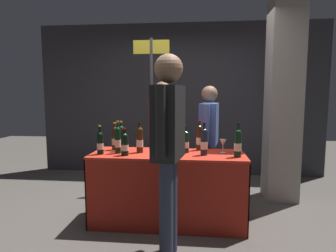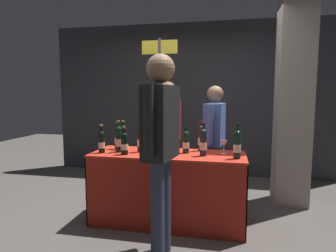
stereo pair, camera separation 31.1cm
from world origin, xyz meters
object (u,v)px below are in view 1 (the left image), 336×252
(featured_wine_bottle, at_px, (140,139))
(flower_vase, at_px, (166,141))
(tasting_table, at_px, (168,176))
(taster_foreground_right, at_px, (169,137))
(vendor_presenter, at_px, (209,133))
(display_bottle_0, at_px, (115,138))
(booth_signpost, at_px, (152,96))
(concrete_pillar, at_px, (285,67))
(wine_glass_near_vendor, at_px, (223,143))

(featured_wine_bottle, relative_size, flower_vase, 0.98)
(tasting_table, distance_m, taster_foreground_right, 0.86)
(vendor_presenter, height_order, taster_foreground_right, taster_foreground_right)
(tasting_table, distance_m, display_bottle_0, 0.76)
(display_bottle_0, relative_size, booth_signpost, 0.14)
(tasting_table, relative_size, vendor_presenter, 1.09)
(tasting_table, relative_size, display_bottle_0, 5.23)
(featured_wine_bottle, distance_m, vendor_presenter, 1.06)
(concrete_pillar, relative_size, booth_signpost, 1.59)
(vendor_presenter, bearing_deg, featured_wine_bottle, -38.40)
(flower_vase, relative_size, vendor_presenter, 0.22)
(flower_vase, distance_m, taster_foreground_right, 0.65)
(featured_wine_bottle, relative_size, display_bottle_0, 1.05)
(wine_glass_near_vendor, height_order, taster_foreground_right, taster_foreground_right)
(concrete_pillar, xyz_separation_m, tasting_table, (-1.45, -0.89, -1.25))
(featured_wine_bottle, bearing_deg, flower_vase, -8.64)
(tasting_table, relative_size, flower_vase, 4.87)
(featured_wine_bottle, xyz_separation_m, display_bottle_0, (-0.32, 0.12, -0.01))
(display_bottle_0, bearing_deg, tasting_table, -11.12)
(concrete_pillar, bearing_deg, vendor_presenter, -169.74)
(concrete_pillar, bearing_deg, display_bottle_0, -159.76)
(wine_glass_near_vendor, bearing_deg, display_bottle_0, 177.98)
(featured_wine_bottle, distance_m, taster_foreground_right, 0.78)
(booth_signpost, bearing_deg, vendor_presenter, -27.59)
(flower_vase, height_order, vendor_presenter, vendor_presenter)
(tasting_table, bearing_deg, flower_vase, -111.52)
(flower_vase, bearing_deg, vendor_presenter, 57.13)
(display_bottle_0, distance_m, vendor_presenter, 1.25)
(flower_vase, height_order, booth_signpost, booth_signpost)
(display_bottle_0, relative_size, wine_glass_near_vendor, 2.12)
(tasting_table, xyz_separation_m, wine_glass_near_vendor, (0.60, 0.08, 0.37))
(booth_signpost, bearing_deg, concrete_pillar, -8.11)
(vendor_presenter, relative_size, taster_foreground_right, 0.87)
(concrete_pillar, distance_m, tasting_table, 2.12)
(wine_glass_near_vendor, height_order, booth_signpost, booth_signpost)
(display_bottle_0, distance_m, taster_foreground_right, 1.07)
(tasting_table, bearing_deg, featured_wine_bottle, 179.24)
(display_bottle_0, relative_size, flower_vase, 0.93)
(tasting_table, height_order, wine_glass_near_vendor, wine_glass_near_vendor)
(tasting_table, height_order, taster_foreground_right, taster_foreground_right)
(tasting_table, distance_m, booth_signpost, 1.49)
(featured_wine_bottle, xyz_separation_m, vendor_presenter, (0.79, 0.71, -0.02))
(flower_vase, bearing_deg, taster_foreground_right, -81.93)
(display_bottle_0, distance_m, flower_vase, 0.64)
(tasting_table, bearing_deg, booth_signpost, 107.50)
(concrete_pillar, relative_size, flower_vase, 10.39)
(concrete_pillar, height_order, taster_foreground_right, concrete_pillar)
(display_bottle_0, distance_m, wine_glass_near_vendor, 1.23)
(concrete_pillar, distance_m, display_bottle_0, 2.38)
(flower_vase, xyz_separation_m, taster_foreground_right, (0.09, -0.62, 0.15))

